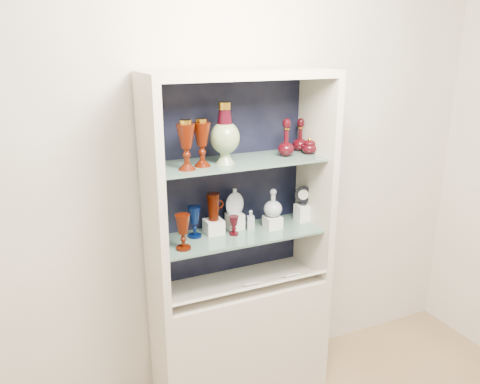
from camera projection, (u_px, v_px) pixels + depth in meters
name	position (u px, v px, depth m)	size (l,w,h in m)	color
wall_back	(224.00, 165.00, 2.69)	(3.50, 0.02, 2.80)	white
cabinet_base	(240.00, 339.00, 2.81)	(1.00, 0.40, 0.75)	beige
cabinet_back_panel	(226.00, 179.00, 2.69)	(0.98, 0.02, 1.15)	black
cabinet_side_left	(152.00, 199.00, 2.33)	(0.04, 0.40, 1.15)	beige
cabinet_side_right	(315.00, 178.00, 2.71)	(0.04, 0.40, 1.15)	beige
cabinet_top_cap	(240.00, 74.00, 2.34)	(1.00, 0.40, 0.04)	beige
shelf_lower	(239.00, 234.00, 2.62)	(0.92, 0.34, 0.01)	slate
shelf_upper	(238.00, 162.00, 2.50)	(0.92, 0.34, 0.01)	slate
label_ledge	(248.00, 287.00, 2.59)	(0.92, 0.18, 0.01)	beige
label_card_0	(291.00, 275.00, 2.69)	(0.10, 0.07, 0.00)	white
label_card_1	(252.00, 284.00, 2.59)	(0.10, 0.07, 0.00)	white
pedestal_lamp_left	(186.00, 145.00, 2.28)	(0.09, 0.09, 0.25)	#4C1204
pedestal_lamp_right	(202.00, 143.00, 2.35)	(0.09, 0.09, 0.24)	#4C1204
enamel_urn	(225.00, 133.00, 2.39)	(0.15, 0.15, 0.32)	#0F4A1E
ruby_decanter_a	(286.00, 135.00, 2.56)	(0.09, 0.09, 0.24)	#41070E
ruby_decanter_b	(300.00, 134.00, 2.70)	(0.09, 0.09, 0.20)	#41070E
lidded_bowl	(309.00, 146.00, 2.64)	(0.08, 0.08, 0.10)	#41070E
cobalt_goblet	(194.00, 222.00, 2.55)	(0.07, 0.07, 0.18)	#010F41
ruby_goblet_tall	(183.00, 232.00, 2.39)	(0.08, 0.08, 0.19)	#4C1204
ruby_goblet_small	(234.00, 225.00, 2.59)	(0.06, 0.06, 0.11)	#41070E
riser_ruby_pitcher	(214.00, 226.00, 2.61)	(0.10, 0.10, 0.08)	silver
ruby_pitcher	(213.00, 207.00, 2.58)	(0.12, 0.07, 0.15)	#4C1204
clear_square_bottle	(251.00, 220.00, 2.66)	(0.04, 0.04, 0.12)	#A0ACBA
riser_flat_flask	(235.00, 221.00, 2.68)	(0.09, 0.09, 0.09)	silver
flat_flask	(235.00, 201.00, 2.65)	(0.11, 0.04, 0.16)	silver
riser_clear_round_decanter	(273.00, 222.00, 2.69)	(0.09, 0.09, 0.07)	silver
clear_round_decanter	(273.00, 203.00, 2.66)	(0.11, 0.11, 0.16)	#A0ACBA
riser_cameo_medallion	(302.00, 213.00, 2.80)	(0.08, 0.08, 0.10)	silver
cameo_medallion	(303.00, 195.00, 2.77)	(0.10, 0.04, 0.12)	black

